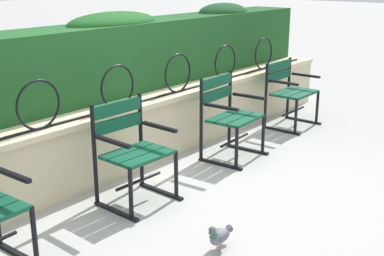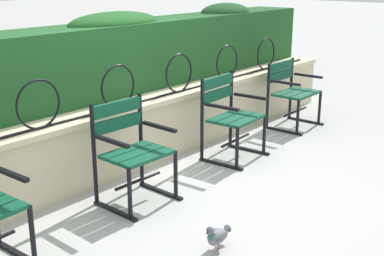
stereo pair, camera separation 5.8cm
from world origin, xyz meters
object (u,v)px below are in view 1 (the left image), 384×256
(park_chair_centre_right, at_px, (229,114))
(park_chair_rightmost, at_px, (289,91))
(park_chair_centre_left, at_px, (131,149))
(pigeon_near_chairs, at_px, (219,235))

(park_chair_centre_right, height_order, park_chair_rightmost, park_chair_centre_right)
(park_chair_centre_left, height_order, pigeon_near_chairs, park_chair_centre_left)
(park_chair_centre_right, xyz_separation_m, pigeon_near_chairs, (-1.63, -1.07, -0.36))
(park_chair_centre_left, distance_m, park_chair_centre_right, 1.43)
(park_chair_centre_right, bearing_deg, park_chair_rightmost, 3.00)
(pigeon_near_chairs, bearing_deg, park_chair_rightmost, 20.44)
(park_chair_centre_left, xyz_separation_m, park_chair_centre_right, (1.43, -0.01, 0.00))
(park_chair_centre_left, xyz_separation_m, park_chair_rightmost, (2.86, 0.07, -0.01))
(pigeon_near_chairs, bearing_deg, park_chair_centre_left, 79.39)
(park_chair_centre_right, bearing_deg, park_chair_centre_left, 179.68)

